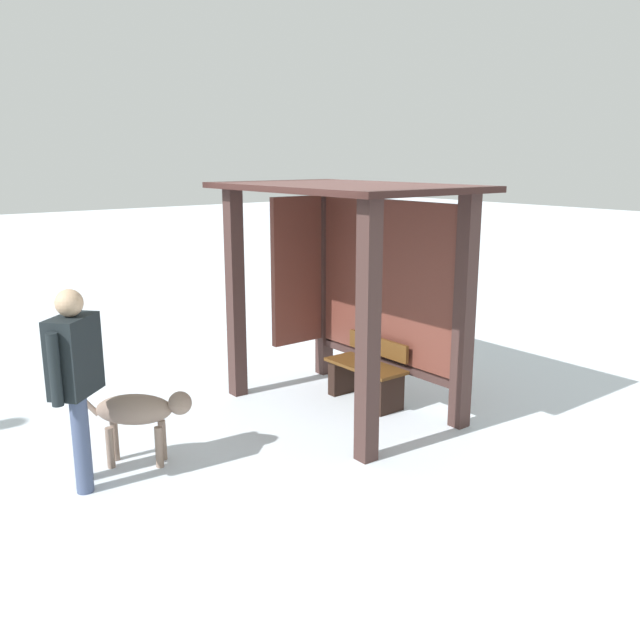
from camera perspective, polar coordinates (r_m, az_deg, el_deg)
ground_plane at (r=7.50m, az=1.83°, el=-7.54°), size 60.00×60.00×0.00m
bus_shelter at (r=7.31m, az=2.73°, el=5.18°), size 2.71×1.76×2.44m
bench_left_inside at (r=7.62m, az=3.99°, el=-4.67°), size 0.98×0.41×0.73m
person_walking at (r=5.83m, az=-20.05°, el=-4.25°), size 0.50×0.55×1.70m
dog at (r=6.26m, az=-14.98°, el=-7.59°), size 0.67×0.85×0.68m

